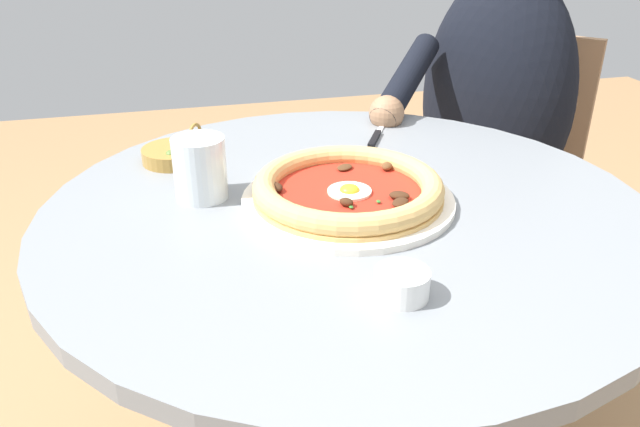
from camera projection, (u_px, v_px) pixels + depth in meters
dining_table at (345, 312)px, 1.00m from camera, size 0.89×0.89×0.74m
pizza_on_plate at (348, 192)px, 0.90m from camera, size 0.31×0.31×0.04m
water_glass at (200, 172)px, 0.91m from camera, size 0.08×0.08×0.09m
steak_knife at (378, 134)px, 1.17m from camera, size 0.19×0.11×0.01m
ramekin_capers at (402, 283)px, 0.69m from camera, size 0.06×0.06×0.03m
olive_pan at (175, 154)px, 1.05m from camera, size 0.12×0.11×0.05m
diner_person at (484, 182)px, 1.51m from camera, size 0.44×0.57×1.20m
cafe_chair_diner at (502, 168)px, 1.61m from camera, size 0.54×0.54×0.85m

